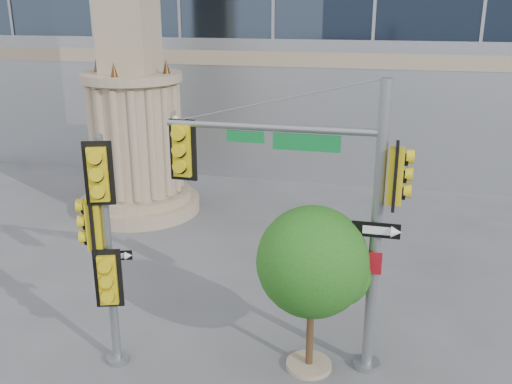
# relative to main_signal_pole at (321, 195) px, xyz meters

# --- Properties ---
(ground) EXTENTS (120.00, 120.00, 0.00)m
(ground) POSITION_rel_main_signal_pole_xyz_m (-1.59, -1.12, -3.79)
(ground) COLOR #545456
(ground) RESTS_ON ground
(monument) EXTENTS (4.40, 4.40, 16.60)m
(monument) POSITION_rel_main_signal_pole_xyz_m (-7.59, 7.88, 1.73)
(monument) COLOR tan
(monument) RESTS_ON ground
(main_signal_pole) EXTENTS (4.75, 0.57, 6.12)m
(main_signal_pole) POSITION_rel_main_signal_pole_xyz_m (0.00, 0.00, 0.00)
(main_signal_pole) COLOR slate
(main_signal_pole) RESTS_ON ground
(secondary_signal_pole) EXTENTS (0.94, 0.67, 5.03)m
(secondary_signal_pole) POSITION_rel_main_signal_pole_xyz_m (-4.19, -1.17, -0.83)
(secondary_signal_pole) COLOR slate
(secondary_signal_pole) RESTS_ON ground
(street_tree) EXTENTS (2.32, 2.27, 3.62)m
(street_tree) POSITION_rel_main_signal_pole_xyz_m (-0.05, -0.30, -1.41)
(street_tree) COLOR tan
(street_tree) RESTS_ON ground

